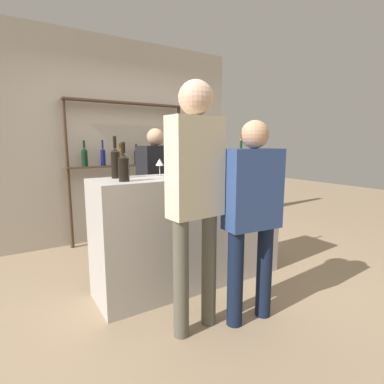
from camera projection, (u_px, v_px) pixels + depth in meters
ground_plane at (192, 281)px, 3.01m from camera, size 16.00×16.00×0.00m
bar_counter at (192, 230)px, 2.93m from camera, size 1.87×0.53×1.07m
back_wall at (124, 141)px, 4.35m from camera, size 3.47×0.12×2.80m
back_shelf at (129, 153)px, 4.22m from camera, size 1.69×0.18×1.93m
counter_bottle_0 at (175, 160)px, 2.84m from camera, size 0.07×0.07×0.36m
counter_bottle_1 at (124, 166)px, 2.37m from camera, size 0.09×0.09×0.31m
counter_bottle_2 at (217, 159)px, 2.90m from camera, size 0.09×0.09×0.36m
counter_bottle_3 at (115, 162)px, 2.58m from camera, size 0.08×0.08×0.36m
counter_bottle_4 at (241, 159)px, 3.24m from camera, size 0.07×0.07×0.34m
wine_glass at (160, 163)px, 2.77m from camera, size 0.08×0.08×0.16m
cork_jar at (174, 169)px, 2.66m from camera, size 0.11×0.11×0.14m
customer_center at (252, 208)px, 2.22m from camera, size 0.45×0.23×1.54m
customer_left at (196, 186)px, 2.07m from camera, size 0.41×0.23×1.79m
server_behind_counter at (156, 183)px, 3.62m from camera, size 0.50×0.35×1.55m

